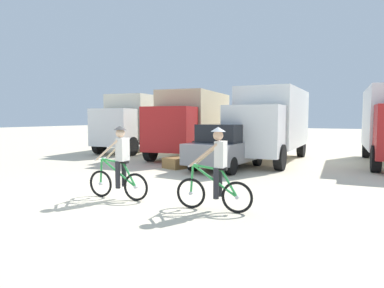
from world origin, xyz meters
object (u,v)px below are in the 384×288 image
object	(u,v)px
cyclist_orange_shirt	(119,165)
cyclist_cowboy_hat	(216,172)
box_truck_tan_camper	(192,120)
supply_crate	(175,163)
box_truck_white_box	(271,121)
sedan_parked	(227,146)
box_truck_cream_rv	(140,120)

from	to	relation	value
cyclist_orange_shirt	cyclist_cowboy_hat	size ratio (longest dim) A/B	1.00
box_truck_tan_camper	supply_crate	bearing A→B (deg)	-71.73
box_truck_white_box	sedan_parked	world-z (taller)	box_truck_white_box
box_truck_white_box	supply_crate	bearing A→B (deg)	-124.76
box_truck_tan_camper	sedan_parked	size ratio (longest dim) A/B	1.61
box_truck_white_box	supply_crate	xyz separation A→B (m)	(-2.83, -4.08, -1.66)
cyclist_cowboy_hat	supply_crate	world-z (taller)	cyclist_cowboy_hat
cyclist_orange_shirt	cyclist_cowboy_hat	distance (m)	2.54
sedan_parked	cyclist_orange_shirt	bearing A→B (deg)	-95.56
cyclist_orange_shirt	supply_crate	size ratio (longest dim) A/B	2.24
box_truck_white_box	sedan_parked	distance (m)	3.50
box_truck_cream_rv	sedan_parked	size ratio (longest dim) A/B	1.61
box_truck_tan_camper	cyclist_cowboy_hat	bearing A→B (deg)	-60.24
sedan_parked	supply_crate	distance (m)	2.15
box_truck_cream_rv	supply_crate	distance (m)	7.96
cyclist_cowboy_hat	supply_crate	bearing A→B (deg)	127.86
box_truck_cream_rv	cyclist_cowboy_hat	world-z (taller)	box_truck_cream_rv
sedan_parked	cyclist_orange_shirt	xyz separation A→B (m)	(-0.57, -5.87, -0.04)
box_truck_cream_rv	cyclist_cowboy_hat	size ratio (longest dim) A/B	3.82
box_truck_white_box	cyclist_orange_shirt	bearing A→B (deg)	-99.65
box_truck_cream_rv	cyclist_cowboy_hat	xyz separation A→B (m)	(9.41, -10.33, -1.03)
box_truck_cream_rv	box_truck_tan_camper	world-z (taller)	same
box_truck_cream_rv	box_truck_white_box	distance (m)	8.52
box_truck_cream_rv	box_truck_white_box	bearing A→B (deg)	-9.08
box_truck_tan_camper	supply_crate	distance (m)	4.71
sedan_parked	box_truck_tan_camper	bearing A→B (deg)	134.25
box_truck_tan_camper	sedan_parked	xyz separation A→B (m)	(3.24, -3.32, -0.99)
box_truck_cream_rv	sedan_parked	xyz separation A→B (m)	(7.44, -4.56, -0.99)
cyclist_orange_shirt	box_truck_cream_rv	bearing A→B (deg)	123.36
box_truck_tan_camper	cyclist_cowboy_hat	distance (m)	10.53
cyclist_cowboy_hat	supply_crate	xyz separation A→B (m)	(-3.82, 4.91, -0.63)
sedan_parked	cyclist_orange_shirt	distance (m)	5.90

